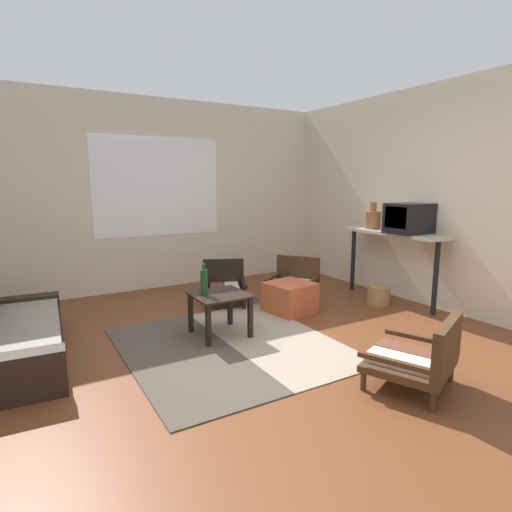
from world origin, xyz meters
name	(u,v)px	position (x,y,z in m)	size (l,w,h in m)	color
ground_plane	(270,361)	(0.00, 0.00, 0.00)	(7.80, 7.80, 0.00)	brown
far_wall_with_window	(157,195)	(0.00, 3.06, 1.35)	(5.60, 0.13, 2.70)	beige
side_wall_right	(445,198)	(2.66, 0.30, 1.35)	(0.12, 6.60, 2.70)	beige
area_rug	(230,346)	(-0.15, 0.47, 0.01)	(1.90, 2.09, 0.01)	#4C4238
couch	(11,336)	(-1.93, 1.18, 0.22)	(0.82, 1.88, 0.69)	black
coffee_table	(220,303)	(-0.11, 0.78, 0.34)	(0.53, 0.52, 0.44)	black
armchair_by_window	(224,284)	(0.43, 1.77, 0.25)	(0.70, 0.71, 0.55)	black
armchair_striped_foreground	(420,356)	(0.71, -0.97, 0.26)	(0.80, 0.78, 0.56)	#472D19
armchair_corner	(294,280)	(1.31, 1.48, 0.26)	(0.77, 0.79, 0.55)	#472D19
ottoman_orange	(290,297)	(0.94, 1.05, 0.18)	(0.50, 0.50, 0.36)	#BC5633
console_shelf	(392,241)	(2.34, 0.79, 0.80)	(0.38, 1.47, 0.92)	beige
crt_television	(409,218)	(2.34, 0.54, 1.10)	(0.49, 0.41, 0.37)	black
clay_vase	(373,219)	(2.34, 1.13, 1.05)	(0.22, 0.22, 0.36)	#935B38
glass_bottle	(204,282)	(-0.25, 0.83, 0.57)	(0.07, 0.07, 0.31)	#194723
wicker_basket	(379,295)	(2.11, 0.74, 0.12)	(0.29, 0.29, 0.23)	#9E7A4C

